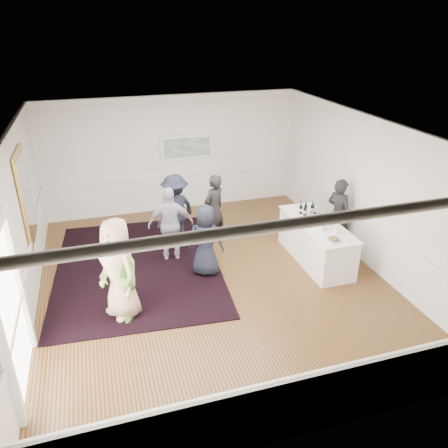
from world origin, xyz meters
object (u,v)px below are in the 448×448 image
object	(u,v)px
serving_table	(316,242)
bartender	(338,214)
nut_bowl	(334,239)
guest_lilac	(171,224)
guest_navy	(206,241)
guest_dark_b	(214,209)
ice_bucket	(317,216)
guest_dark_a	(176,210)
guest_tan	(119,269)
guest_green	(119,279)

from	to	relation	value
serving_table	bartender	xyz separation A→B (m)	(0.75, 0.40, 0.40)
nut_bowl	guest_lilac	bearing A→B (deg)	147.54
guest_navy	guest_dark_b	bearing A→B (deg)	-85.24
ice_bucket	serving_table	bearing A→B (deg)	-106.34
guest_navy	bartender	bearing A→B (deg)	-148.80
guest_lilac	guest_dark_b	size ratio (longest dim) A/B	0.99
guest_dark_a	guest_dark_b	world-z (taller)	guest_dark_a
guest_dark_b	ice_bucket	world-z (taller)	guest_dark_b
guest_dark_b	guest_navy	distance (m)	1.48
nut_bowl	serving_table	bearing A→B (deg)	83.58
nut_bowl	guest_dark_a	bearing A→B (deg)	135.93
guest_tan	nut_bowl	bearing A→B (deg)	61.10
guest_green	ice_bucket	xyz separation A→B (m)	(4.39, 1.01, 0.20)
guest_dark_b	nut_bowl	bearing A→B (deg)	95.83
guest_tan	guest_navy	bearing A→B (deg)	89.37
guest_dark_a	nut_bowl	bearing A→B (deg)	101.32
guest_green	guest_dark_b	bearing A→B (deg)	115.33
guest_navy	ice_bucket	distance (m)	2.54
ice_bucket	guest_lilac	bearing A→B (deg)	163.76
serving_table	guest_navy	size ratio (longest dim) A/B	1.46
guest_dark_b	guest_tan	bearing A→B (deg)	12.08
guest_dark_b	guest_green	bearing A→B (deg)	13.57
guest_dark_a	ice_bucket	xyz separation A→B (m)	(2.85, -1.64, 0.17)
guest_green	guest_lilac	distance (m)	2.31
bartender	guest_green	size ratio (longest dim) A/B	1.03
guest_green	nut_bowl	size ratio (longest dim) A/B	6.44
guest_dark_a	nut_bowl	xyz separation A→B (m)	(2.72, -2.63, 0.09)
guest_dark_a	ice_bucket	distance (m)	3.29
serving_table	guest_lilac	size ratio (longest dim) A/B	1.33
serving_table	ice_bucket	xyz separation A→B (m)	(0.04, 0.13, 0.57)
serving_table	nut_bowl	size ratio (longest dim) A/B	8.80
guest_navy	nut_bowl	world-z (taller)	guest_navy
bartender	nut_bowl	bearing A→B (deg)	123.32
ice_bucket	nut_bowl	size ratio (longest dim) A/B	1.00
guest_navy	ice_bucket	xyz separation A→B (m)	(2.53, -0.05, 0.26)
guest_green	ice_bucket	world-z (taller)	guest_green
guest_lilac	guest_dark_a	distance (m)	0.78
serving_table	guest_lilac	xyz separation A→B (m)	(-3.07, 1.03, 0.39)
guest_lilac	nut_bowl	distance (m)	3.52
bartender	guest_tan	distance (m)	5.22
guest_green	guest_dark_b	xyz separation A→B (m)	(2.43, 2.43, 0.03)
guest_dark_a	guest_dark_b	distance (m)	0.91
guest_tan	guest_green	world-z (taller)	guest_tan
serving_table	bartender	world-z (taller)	bartender
ice_bucket	nut_bowl	bearing A→B (deg)	-97.75
guest_green	guest_dark_b	world-z (taller)	guest_dark_b
guest_dark_a	guest_navy	xyz separation A→B (m)	(0.32, -1.59, -0.09)
guest_tan	guest_dark_a	distance (m)	2.94
serving_table	guest_lilac	bearing A→B (deg)	161.40
guest_green	guest_dark_a	bearing A→B (deg)	130.19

